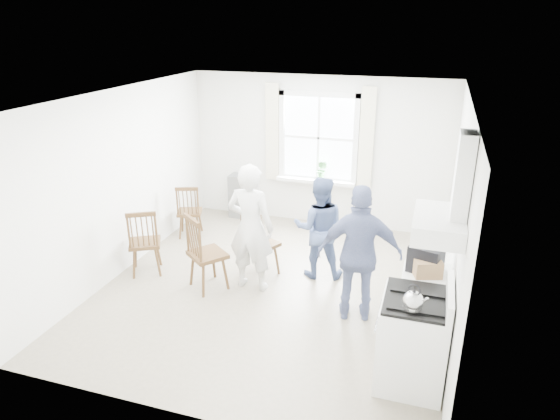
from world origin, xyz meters
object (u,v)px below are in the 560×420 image
object	(u,v)px
windsor_chair_a	(188,206)
low_cabinet	(423,307)
gas_stove	(413,339)
windsor_chair_b	(199,245)
stereo_stack	(426,258)
person_right	(360,254)
person_left	(251,228)
person_mid	(319,228)
windsor_chair_c	(143,236)

from	to	relation	value
windsor_chair_a	low_cabinet	bearing A→B (deg)	-25.21
gas_stove	windsor_chair_b	size ratio (longest dim) A/B	1.03
gas_stove	windsor_chair_b	distance (m)	3.01
gas_stove	stereo_stack	distance (m)	0.91
person_right	person_left	bearing A→B (deg)	-22.39
person_mid	windsor_chair_c	bearing A→B (deg)	5.30
windsor_chair_b	person_right	bearing A→B (deg)	-0.57
windsor_chair_a	windsor_chair_b	xyz separation A→B (m)	(0.94, -1.51, 0.10)
stereo_stack	low_cabinet	bearing A→B (deg)	-26.54
gas_stove	person_right	world-z (taller)	person_right
low_cabinet	person_mid	xyz separation A→B (m)	(-1.49, 1.19, 0.29)
windsor_chair_b	person_right	xyz separation A→B (m)	(2.12, -0.02, 0.20)
gas_stove	low_cabinet	bearing A→B (deg)	84.32
windsor_chair_c	windsor_chair_a	bearing A→B (deg)	90.74
windsor_chair_c	person_left	size ratio (longest dim) A/B	0.57
person_right	windsor_chair_c	bearing A→B (deg)	-13.65
person_mid	windsor_chair_b	bearing A→B (deg)	19.35
person_left	windsor_chair_b	bearing A→B (deg)	27.42
gas_stove	stereo_stack	size ratio (longest dim) A/B	2.77
low_cabinet	windsor_chair_c	world-z (taller)	windsor_chair_c
gas_stove	person_mid	xyz separation A→B (m)	(-1.42, 1.89, 0.25)
windsor_chair_b	windsor_chair_c	xyz separation A→B (m)	(-0.92, 0.13, -0.05)
low_cabinet	person_mid	world-z (taller)	person_mid
gas_stove	windsor_chair_a	xyz separation A→B (m)	(-3.78, 2.51, 0.08)
windsor_chair_c	person_left	world-z (taller)	person_left
low_cabinet	person_left	world-z (taller)	person_left
low_cabinet	stereo_stack	world-z (taller)	stereo_stack
windsor_chair_a	windsor_chair_b	size ratio (longest dim) A/B	0.85
gas_stove	low_cabinet	xyz separation A→B (m)	(0.07, 0.70, -0.03)
windsor_chair_b	person_left	xyz separation A→B (m)	(0.63, 0.28, 0.22)
person_left	person_right	world-z (taller)	person_left
stereo_stack	person_left	bearing A→B (deg)	165.71
person_left	person_mid	bearing A→B (deg)	-139.42
person_mid	person_right	bearing A→B (deg)	115.14
stereo_stack	person_right	world-z (taller)	person_right
low_cabinet	windsor_chair_c	distance (m)	3.86
person_mid	person_right	size ratio (longest dim) A/B	0.86
gas_stove	person_right	bearing A→B (deg)	125.85
stereo_stack	person_mid	distance (m)	1.90
gas_stove	person_mid	bearing A→B (deg)	126.83
windsor_chair_b	windsor_chair_c	distance (m)	0.93
low_cabinet	person_right	distance (m)	0.92
person_right	windsor_chair_b	bearing A→B (deg)	-11.46
windsor_chair_a	person_right	distance (m)	3.44
windsor_chair_a	windsor_chair_b	world-z (taller)	windsor_chair_b
stereo_stack	windsor_chair_c	bearing A→B (deg)	173.77
windsor_chair_b	gas_stove	bearing A→B (deg)	-19.51
stereo_stack	windsor_chair_a	world-z (taller)	stereo_stack
stereo_stack	windsor_chair_c	world-z (taller)	stereo_stack
gas_stove	windsor_chair_a	size ratio (longest dim) A/B	1.21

